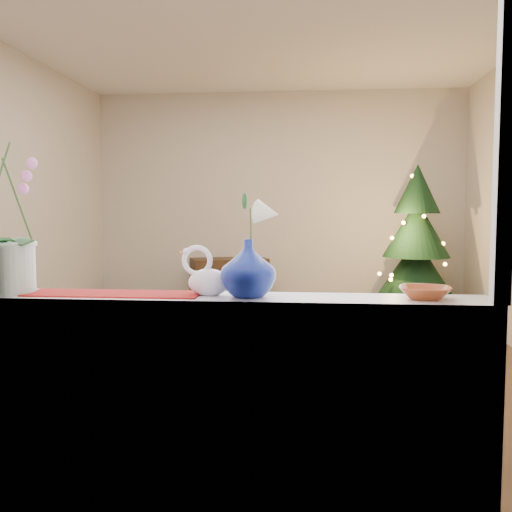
{
  "coord_description": "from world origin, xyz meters",
  "views": [
    {
      "loc": [
        0.41,
        -4.56,
        1.26
      ],
      "look_at": [
        0.1,
        -1.4,
        1.0
      ],
      "focal_mm": 40.0,
      "sensor_mm": 36.0,
      "label": 1
    }
  ],
  "objects_px": {
    "orchid_pot": "(5,209)",
    "paperweight": "(254,289)",
    "swan": "(209,272)",
    "amber_dish": "(425,293)",
    "xmas_tree": "(416,244)",
    "blue_vase": "(248,264)",
    "side_table": "(229,286)"
  },
  "relations": [
    {
      "from": "swan",
      "to": "xmas_tree",
      "type": "distance_m",
      "value": 4.48
    },
    {
      "from": "paperweight",
      "to": "side_table",
      "type": "relative_size",
      "value": 0.07
    },
    {
      "from": "swan",
      "to": "paperweight",
      "type": "height_order",
      "value": "swan"
    },
    {
      "from": "xmas_tree",
      "to": "side_table",
      "type": "xyz_separation_m",
      "value": [
        -2.14,
        0.41,
        -0.54
      ]
    },
    {
      "from": "paperweight",
      "to": "side_table",
      "type": "distance_m",
      "value": 4.76
    },
    {
      "from": "paperweight",
      "to": "amber_dish",
      "type": "height_order",
      "value": "paperweight"
    },
    {
      "from": "blue_vase",
      "to": "paperweight",
      "type": "distance_m",
      "value": 0.1
    },
    {
      "from": "blue_vase",
      "to": "amber_dish",
      "type": "bearing_deg",
      "value": 0.78
    },
    {
      "from": "xmas_tree",
      "to": "orchid_pot",
      "type": "bearing_deg",
      "value": -119.36
    },
    {
      "from": "blue_vase",
      "to": "amber_dish",
      "type": "xyz_separation_m",
      "value": [
        0.67,
        0.01,
        -0.11
      ]
    },
    {
      "from": "swan",
      "to": "blue_vase",
      "type": "relative_size",
      "value": 0.86
    },
    {
      "from": "orchid_pot",
      "to": "paperweight",
      "type": "bearing_deg",
      "value": -1.36
    },
    {
      "from": "amber_dish",
      "to": "side_table",
      "type": "distance_m",
      "value": 4.87
    },
    {
      "from": "amber_dish",
      "to": "xmas_tree",
      "type": "height_order",
      "value": "xmas_tree"
    },
    {
      "from": "orchid_pot",
      "to": "paperweight",
      "type": "relative_size",
      "value": 10.2
    },
    {
      "from": "orchid_pot",
      "to": "side_table",
      "type": "distance_m",
      "value": 4.73
    },
    {
      "from": "swan",
      "to": "blue_vase",
      "type": "bearing_deg",
      "value": -12.38
    },
    {
      "from": "orchid_pot",
      "to": "side_table",
      "type": "relative_size",
      "value": 0.76
    },
    {
      "from": "orchid_pot",
      "to": "swan",
      "type": "height_order",
      "value": "orchid_pot"
    },
    {
      "from": "swan",
      "to": "xmas_tree",
      "type": "xyz_separation_m",
      "value": [
        1.56,
        4.2,
        -0.13
      ]
    },
    {
      "from": "swan",
      "to": "amber_dish",
      "type": "height_order",
      "value": "swan"
    },
    {
      "from": "orchid_pot",
      "to": "xmas_tree",
      "type": "xyz_separation_m",
      "value": [
        2.38,
        4.22,
        -0.38
      ]
    },
    {
      "from": "orchid_pot",
      "to": "xmas_tree",
      "type": "distance_m",
      "value": 4.86
    },
    {
      "from": "swan",
      "to": "amber_dish",
      "type": "relative_size",
      "value": 1.33
    },
    {
      "from": "blue_vase",
      "to": "amber_dish",
      "type": "height_order",
      "value": "blue_vase"
    },
    {
      "from": "amber_dish",
      "to": "xmas_tree",
      "type": "distance_m",
      "value": 4.27
    },
    {
      "from": "paperweight",
      "to": "swan",
      "type": "bearing_deg",
      "value": 165.52
    },
    {
      "from": "swan",
      "to": "xmas_tree",
      "type": "relative_size",
      "value": 0.13
    },
    {
      "from": "side_table",
      "to": "blue_vase",
      "type": "bearing_deg",
      "value": -101.85
    },
    {
      "from": "orchid_pot",
      "to": "amber_dish",
      "type": "xyz_separation_m",
      "value": [
        1.65,
        0.01,
        -0.32
      ]
    },
    {
      "from": "swan",
      "to": "side_table",
      "type": "height_order",
      "value": "swan"
    },
    {
      "from": "orchid_pot",
      "to": "blue_vase",
      "type": "bearing_deg",
      "value": 0.21
    }
  ]
}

